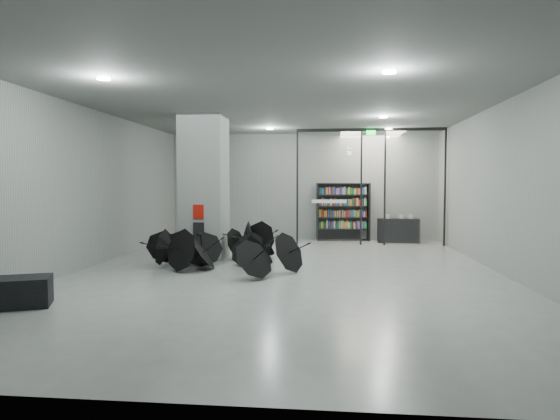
# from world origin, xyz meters

# --- Properties ---
(room) EXTENTS (14.00, 14.02, 4.01)m
(room) POSITION_xyz_m (0.00, 0.00, 2.84)
(room) COLOR gray
(room) RESTS_ON ground
(column) EXTENTS (1.20, 1.20, 4.00)m
(column) POSITION_xyz_m (-2.50, 2.00, 2.00)
(column) COLOR slate
(column) RESTS_ON ground
(fire_cabinet) EXTENTS (0.28, 0.04, 0.38)m
(fire_cabinet) POSITION_xyz_m (-2.50, 1.38, 1.35)
(fire_cabinet) COLOR #A50A07
(fire_cabinet) RESTS_ON column
(info_panel) EXTENTS (0.30, 0.03, 0.42)m
(info_panel) POSITION_xyz_m (-2.50, 1.38, 0.85)
(info_panel) COLOR black
(info_panel) RESTS_ON column
(exit_sign) EXTENTS (0.30, 0.06, 0.15)m
(exit_sign) POSITION_xyz_m (2.40, 5.30, 3.82)
(exit_sign) COLOR #0CE533
(exit_sign) RESTS_ON room
(glass_partition) EXTENTS (5.06, 0.08, 4.00)m
(glass_partition) POSITION_xyz_m (2.39, 5.50, 2.18)
(glass_partition) COLOR silver
(glass_partition) RESTS_ON ground
(bench) EXTENTS (1.70, 1.23, 0.50)m
(bench) POSITION_xyz_m (-4.50, -3.82, 0.25)
(bench) COLOR black
(bench) RESTS_ON ground
(bookshelf) EXTENTS (1.98, 0.64, 2.14)m
(bookshelf) POSITION_xyz_m (1.52, 6.75, 1.07)
(bookshelf) COLOR black
(bookshelf) RESTS_ON ground
(shop_counter) EXTENTS (1.45, 0.59, 0.86)m
(shop_counter) POSITION_xyz_m (3.48, 6.31, 0.43)
(shop_counter) COLOR black
(shop_counter) RESTS_ON ground
(umbrella_cluster) EXTENTS (4.38, 4.44, 1.27)m
(umbrella_cluster) POSITION_xyz_m (-1.61, 0.78, 0.30)
(umbrella_cluster) COLOR black
(umbrella_cluster) RESTS_ON ground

